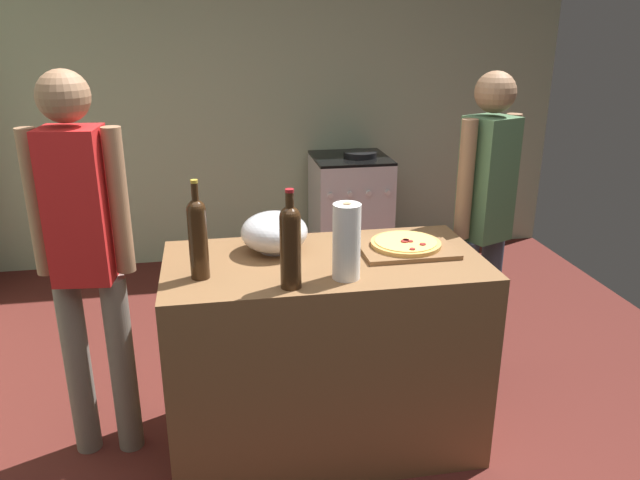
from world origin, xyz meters
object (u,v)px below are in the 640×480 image
Objects in this scene: wine_bottle_clear at (198,235)px; stove at (350,212)px; pizza at (406,243)px; person_in_stripes at (84,248)px; paper_towel_roll at (347,242)px; wine_bottle_amber at (290,243)px; mixing_bowl at (274,232)px; person_in_red at (484,214)px.

stove is at bearing 63.06° from wine_bottle_clear.
pizza is at bearing 9.74° from wine_bottle_clear.
pizza is at bearing -96.12° from stove.
stove is (1.09, 2.15, -0.62)m from wine_bottle_clear.
stove is 0.55× the size of person_in_stripes.
paper_towel_roll is 0.57m from wine_bottle_clear.
pizza is 2.06m from stove.
wine_bottle_amber is at bearing -24.61° from person_in_stripes.
wine_bottle_clear is 2.49m from stove.
stove is 2.53m from person_in_stripes.
paper_towel_roll is at bearing -10.35° from wine_bottle_clear.
pizza is 1.06× the size of mixing_bowl.
wine_bottle_amber reaches higher than stove.
mixing_bowl is at bearing -112.08° from stove.
wine_bottle_amber is 2.50m from stove.
paper_towel_roll is 1.01m from person_in_red.
person_in_red is at bearing 30.80° from wine_bottle_amber.
person_in_red is (1.05, 0.62, -0.14)m from wine_bottle_amber.
pizza is 0.64m from wine_bottle_amber.
paper_towel_roll is 1.06m from person_in_stripes.
person_in_stripes is (-0.79, 0.36, -0.10)m from wine_bottle_amber.
person_in_red is (1.07, 0.24, -0.05)m from mixing_bowl.
wine_bottle_amber is (-0.22, -0.05, 0.03)m from paper_towel_roll.
person_in_red reaches higher than mixing_bowl.
paper_towel_roll is 0.79× the size of wine_bottle_amber.
person_in_stripes is (-1.02, 0.31, -0.07)m from paper_towel_roll.
mixing_bowl is at bearing 171.52° from pizza.
person_in_stripes is at bearing 155.39° from wine_bottle_amber.
mixing_bowl is 0.31× the size of stove.
pizza is at bearing 29.13° from wine_bottle_amber.
pizza is at bearing 38.17° from paper_towel_roll.
mixing_bowl is 0.40m from wine_bottle_amber.
wine_bottle_clear is at bearing 169.65° from paper_towel_roll.
person_in_stripes is 1.86m from person_in_red.
person_in_red is at bearing 8.07° from person_in_stripes.
mixing_bowl is 0.75× the size of wine_bottle_amber.
wine_bottle_amber is 0.24× the size of person_in_red.
paper_towel_roll reaches higher than pizza.
mixing_bowl reaches higher than pizza.
pizza is 0.33× the size of stove.
wine_bottle_clear reaches higher than pizza.
person_in_stripes reaches higher than person_in_red.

